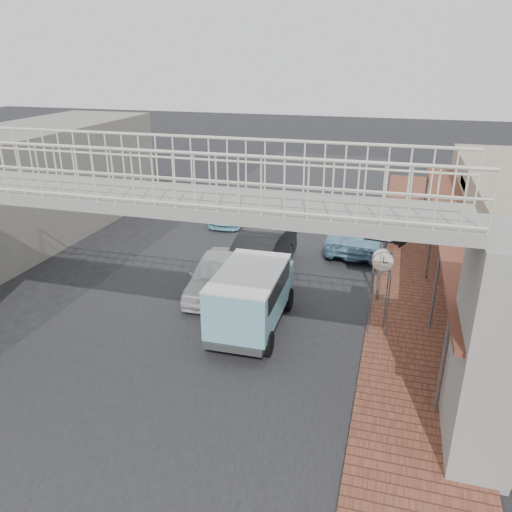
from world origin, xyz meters
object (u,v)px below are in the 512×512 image
Objects in this scene: angkot_curb at (362,232)px; angkot_van at (252,291)px; street_clock at (383,264)px; motorcycle_near at (387,236)px; arrow_sign at (408,233)px; white_hatchback at (215,275)px; angkot_far at (233,209)px; motorcycle_far at (389,219)px; dark_sedan at (259,253)px.

angkot_curb is 1.24× the size of angkot_van.
street_clock reaches higher than angkot_van.
street_clock is at bearing 163.98° from motorcycle_near.
angkot_curb is 1.15m from motorcycle_near.
angkot_curb is 6.05m from arrow_sign.
white_hatchback is 1.00× the size of angkot_far.
white_hatchback is 2.47× the size of motorcycle_near.
white_hatchback is 7.76m from angkot_curb.
angkot_van is 11.72m from motorcycle_far.
motorcycle_far is 10.42m from street_clock.
white_hatchback is 10.67m from motorcycle_far.
motorcycle_far reaches higher than motorcycle_near.
angkot_curb is at bearing 115.44° from arrow_sign.
white_hatchback is at bearing -109.55° from dark_sedan.
angkot_curb is 7.74m from street_clock.
angkot_van reaches higher than motorcycle_far.
street_clock is at bearing -176.25° from motorcycle_far.
arrow_sign is (0.67, -8.22, 2.12)m from motorcycle_far.
motorcycle_near is 0.63× the size of street_clock.
white_hatchback is at bearing 150.80° from motorcycle_far.
arrow_sign is (5.45, -1.46, 1.88)m from dark_sedan.
dark_sedan is 6.12m from street_clock.
motorcycle_far is at bearing 82.67° from street_clock.
motorcycle_far is at bearing 102.09° from arrow_sign.
arrow_sign is (0.67, 2.05, 0.37)m from street_clock.
angkot_far is 7.93m from motorcycle_far.
street_clock is (1.10, -7.50, 1.58)m from angkot_curb.
street_clock is at bearing -100.78° from arrow_sign.
angkot_far is at bearing 110.56° from angkot_van.
street_clock is at bearing 103.44° from angkot_curb.
angkot_curb is 7.12m from angkot_far.
dark_sedan is at bearing 148.46° from motorcycle_far.
dark_sedan is at bearing 136.34° from street_clock.
angkot_far reaches higher than motorcycle_far.
angkot_far is 0.98× the size of angkot_van.
angkot_van is at bearing -71.81° from dark_sedan.
dark_sedan is at bearing -65.75° from angkot_far.
motorcycle_near is at bearing 65.07° from angkot_van.
angkot_van is at bearing -53.54° from white_hatchback.
motorcycle_near is 1.09× the size of motorcycle_far.
white_hatchback reaches higher than angkot_far.
motorcycle_far is at bearing -16.02° from motorcycle_near.
motorcycle_near is (3.80, 8.54, -0.77)m from angkot_van.
angkot_curb reaches higher than motorcycle_near.
motorcycle_near is (1.10, 0.25, -0.19)m from angkot_curb.
arrow_sign reaches higher than angkot_curb.
motorcycle_near is at bearing 40.93° from white_hatchback.
angkot_far is at bearing -12.17° from angkot_curb.
angkot_van is at bearing -71.34° from angkot_far.
white_hatchback is 6.16m from street_clock.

